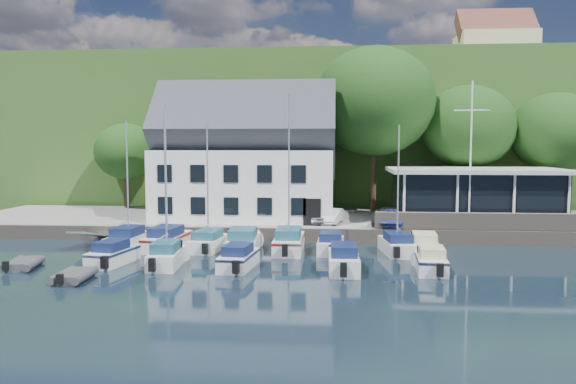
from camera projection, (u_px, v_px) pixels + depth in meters
name	position (u px, v px, depth m)	size (l,w,h in m)	color
ground	(332.00, 281.00, 28.75)	(180.00, 180.00, 0.00)	black
quay	(333.00, 223.00, 46.08)	(60.00, 13.00, 1.00)	gray
quay_face	(332.00, 236.00, 39.62)	(60.00, 0.30, 1.00)	#6D6357
hillside	(334.00, 137.00, 89.62)	(160.00, 75.00, 16.00)	#385921
field_patch	(381.00, 90.00, 96.21)	(50.00, 30.00, 0.30)	#586432
farmhouse	(495.00, 48.00, 76.86)	(10.40, 7.00, 8.20)	beige
harbor_building	(246.00, 164.00, 45.24)	(14.40, 8.20, 8.70)	white
club_pavilion	(475.00, 195.00, 43.48)	(13.20, 7.20, 4.10)	black
seawall	(506.00, 222.00, 38.95)	(18.00, 0.50, 1.20)	#6D6357
gangway	(95.00, 245.00, 39.02)	(1.20, 6.00, 1.40)	silver
car_silver	(319.00, 216.00, 42.45)	(1.32, 3.27, 1.11)	#B6B5BB
car_white	(333.00, 216.00, 42.41)	(1.18, 3.37, 1.11)	silver
car_dgrey	(386.00, 217.00, 41.48)	(1.62, 3.99, 1.16)	#29292E
car_blue	(391.00, 217.00, 41.14)	(1.49, 3.78, 1.29)	#333D9C
flagpole	(471.00, 154.00, 40.22)	(2.51, 0.20, 10.47)	white
tree_0	(126.00, 166.00, 52.44)	(5.78, 5.78, 7.90)	#133710
tree_2	(289.00, 150.00, 50.91)	(7.90, 7.90, 10.79)	#133710
tree_3	(374.00, 130.00, 48.88)	(10.55, 10.55, 14.42)	#133710
tree_4	(467.00, 149.00, 48.89)	(8.10, 8.10, 11.07)	#133710
tree_5	(555.00, 153.00, 48.14)	(7.59, 7.59, 10.38)	#133710
boat_r1_0	(127.00, 181.00, 37.31)	(1.99, 6.08, 9.12)	silver
boat_r1_1	(166.00, 178.00, 37.05)	(2.14, 6.53, 9.48)	silver
boat_r1_2	(208.00, 188.00, 36.69)	(1.92, 5.72, 8.27)	silver
boat_r1_3	(243.00, 240.00, 36.39)	(2.11, 6.50, 1.56)	silver
boat_r1_4	(289.00, 178.00, 36.18)	(1.98, 7.14, 9.59)	silver
boat_r1_5	(331.00, 242.00, 36.19)	(1.79, 5.15, 1.36)	silver
boat_r1_6	(398.00, 187.00, 35.53)	(1.87, 5.97, 8.52)	silver
boat_r1_7	(424.00, 243.00, 35.82)	(1.86, 5.45, 1.36)	silver
boat_r2_0	(113.00, 252.00, 32.67)	(1.71, 5.33, 1.43)	silver
boat_r2_1	(166.00, 188.00, 31.75)	(1.72, 5.66, 9.03)	silver
boat_r2_2	(239.00, 256.00, 31.61)	(1.72, 5.48, 1.41)	silver
boat_r2_3	(344.00, 257.00, 30.96)	(1.79, 6.00, 1.52)	silver
boat_r2_4	(431.00, 259.00, 30.73)	(1.70, 4.99, 1.41)	silver
dinghy_0	(24.00, 262.00, 31.64)	(1.71, 2.84, 0.66)	#39393E
dinghy_1	(74.00, 274.00, 28.71)	(1.71, 2.85, 0.67)	#39393E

